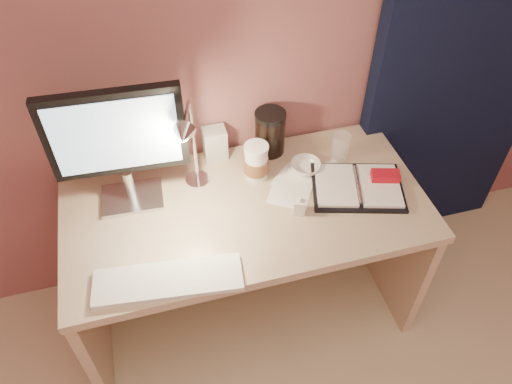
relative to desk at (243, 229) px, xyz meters
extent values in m
plane|color=#9B5B5A|center=(0.00, 0.30, 0.75)|extent=(3.50, 0.00, 3.50)
cube|color=black|center=(1.05, 0.24, 0.60)|extent=(0.85, 0.08, 2.20)
cube|color=tan|center=(0.00, -0.07, 0.21)|extent=(1.40, 0.70, 0.04)
cube|color=tan|center=(-0.68, -0.07, -0.16)|extent=(0.04, 0.66, 0.69)
cube|color=tan|center=(0.68, -0.07, -0.16)|extent=(0.04, 0.66, 0.69)
cube|color=tan|center=(0.00, 0.26, -0.10)|extent=(1.32, 0.03, 0.55)
cube|color=silver|center=(-0.42, 0.08, 0.23)|extent=(0.24, 0.18, 0.02)
cylinder|color=silver|center=(-0.42, 0.08, 0.31)|extent=(0.04, 0.04, 0.13)
cube|color=black|center=(-0.42, 0.08, 0.56)|extent=(0.48, 0.06, 0.34)
cube|color=#A7C6E3|center=(-0.42, 0.05, 0.56)|extent=(0.42, 0.03, 0.29)
cube|color=white|center=(-0.34, -0.34, 0.24)|extent=(0.51, 0.21, 0.02)
cube|color=black|center=(0.45, -0.10, 0.23)|extent=(0.42, 0.36, 0.01)
cube|color=white|center=(0.37, -0.08, 0.24)|extent=(0.21, 0.27, 0.01)
cube|color=white|center=(0.53, -0.12, 0.24)|extent=(0.21, 0.27, 0.01)
cube|color=red|center=(0.57, -0.10, 0.27)|extent=(0.12, 0.08, 0.03)
cube|color=white|center=(0.38, 0.01, 0.23)|extent=(0.16, 0.16, 0.00)
cube|color=white|center=(0.18, -0.05, 0.23)|extent=(0.22, 0.22, 0.00)
cube|color=white|center=(0.23, 0.01, 0.23)|extent=(0.22, 0.22, 0.00)
cylinder|color=white|center=(0.08, 0.08, 0.30)|extent=(0.09, 0.09, 0.15)
cylinder|color=brown|center=(0.08, 0.08, 0.29)|extent=(0.10, 0.10, 0.06)
cylinder|color=white|center=(0.08, 0.08, 0.38)|extent=(0.10, 0.10, 0.01)
cylinder|color=white|center=(0.44, 0.08, 0.29)|extent=(0.07, 0.07, 0.13)
imported|color=white|center=(0.29, 0.06, 0.25)|extent=(0.16, 0.16, 0.04)
imported|color=white|center=(0.19, -0.16, 0.27)|extent=(0.05, 0.06, 0.10)
cylinder|color=black|center=(0.18, 0.21, 0.31)|extent=(0.13, 0.13, 0.18)
cube|color=silver|center=(-0.05, 0.24, 0.30)|extent=(0.09, 0.08, 0.14)
cylinder|color=silver|center=(-0.15, 0.11, 0.23)|extent=(0.10, 0.10, 0.02)
cylinder|color=silver|center=(-0.15, 0.11, 0.43)|extent=(0.02, 0.02, 0.37)
cone|color=silver|center=(-0.11, -0.06, 0.61)|extent=(0.09, 0.08, 0.08)
camera|label=1|loc=(-0.31, -1.33, 1.65)|focal=35.00mm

